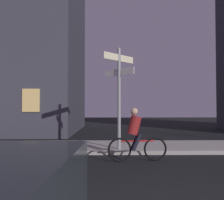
# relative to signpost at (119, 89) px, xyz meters

# --- Properties ---
(sidewalk_kerb) EXTENTS (40.00, 2.88, 0.14)m
(sidewalk_kerb) POSITION_rel_signpost_xyz_m (0.62, 1.00, -2.24)
(sidewalk_kerb) COLOR #9E9991
(sidewalk_kerb) RESTS_ON ground_plane
(signpost) EXTENTS (1.11, 1.11, 3.63)m
(signpost) POSITION_rel_signpost_xyz_m (0.00, 0.00, 0.00)
(signpost) COLOR gray
(signpost) RESTS_ON sidewalk_kerb
(cyclist) EXTENTS (1.81, 0.37, 1.61)m
(cyclist) POSITION_rel_signpost_xyz_m (0.45, -1.48, -1.56)
(cyclist) COLOR black
(cyclist) RESTS_ON ground_plane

